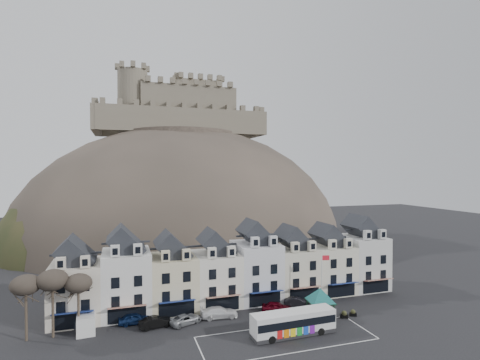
% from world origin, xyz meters
% --- Properties ---
extents(ground, '(300.00, 300.00, 0.00)m').
position_xyz_m(ground, '(0.00, 0.00, 0.00)').
color(ground, black).
rests_on(ground, ground).
extents(coach_bay_markings, '(22.00, 7.50, 0.01)m').
position_xyz_m(coach_bay_markings, '(2.00, 1.25, 0.00)').
color(coach_bay_markings, silver).
rests_on(coach_bay_markings, ground).
extents(townhouse_terrace, '(54.40, 9.35, 11.80)m').
position_xyz_m(townhouse_terrace, '(0.15, 15.97, 5.30)').
color(townhouse_terrace, beige).
rests_on(townhouse_terrace, ground).
extents(castle_hill, '(100.00, 76.00, 68.00)m').
position_xyz_m(castle_hill, '(1.25, 68.95, 0.11)').
color(castle_hill, '#38322B').
rests_on(castle_hill, ground).
extents(castle, '(50.20, 22.20, 22.00)m').
position_xyz_m(castle, '(0.51, 75.93, 40.19)').
color(castle, '#6C6252').
rests_on(castle, ground).
extents(tree_left_far, '(3.61, 3.61, 8.24)m').
position_xyz_m(tree_left_far, '(-29.00, 10.50, 6.90)').
color(tree_left_far, '#3C2E26').
rests_on(tree_left_far, ground).
extents(tree_left_mid, '(3.78, 3.78, 8.64)m').
position_xyz_m(tree_left_mid, '(-26.00, 10.50, 7.24)').
color(tree_left_mid, '#3C2E26').
rests_on(tree_left_mid, ground).
extents(tree_left_near, '(3.43, 3.43, 7.84)m').
position_xyz_m(tree_left_near, '(-23.00, 10.50, 6.55)').
color(tree_left_near, '#3C2E26').
rests_on(tree_left_near, ground).
extents(bus, '(11.17, 2.93, 3.13)m').
position_xyz_m(bus, '(3.21, 1.70, 1.73)').
color(bus, '#262628').
rests_on(bus, ground).
extents(bus_shelter, '(6.89, 6.89, 4.41)m').
position_xyz_m(bus_shelter, '(9.18, 5.33, 3.42)').
color(bus_shelter, black).
rests_on(bus_shelter, ground).
extents(red_buoy, '(1.52, 1.52, 1.88)m').
position_xyz_m(red_buoy, '(10.00, 6.70, 0.96)').
color(red_buoy, black).
rests_on(red_buoy, ground).
extents(flagpole, '(1.20, 0.34, 8.46)m').
position_xyz_m(flagpole, '(11.45, 8.61, 4.83)').
color(flagpole, silver).
rests_on(flagpole, ground).
extents(white_van, '(2.61, 5.32, 2.36)m').
position_xyz_m(white_van, '(-22.22, 11.56, 1.18)').
color(white_van, silver).
rests_on(white_van, ground).
extents(planter_west, '(1.18, 0.89, 1.06)m').
position_xyz_m(planter_west, '(12.60, 4.53, 0.51)').
color(planter_west, black).
rests_on(planter_west, ground).
extents(planter_east, '(1.08, 0.84, 0.97)m').
position_xyz_m(planter_east, '(14.24, 4.75, 0.46)').
color(planter_east, black).
rests_on(planter_east, ground).
extents(car_navy, '(4.46, 1.84, 1.51)m').
position_xyz_m(car_navy, '(-16.00, 11.61, 0.76)').
color(car_navy, '#0E1F48').
rests_on(car_navy, ground).
extents(car_black, '(4.72, 2.33, 1.49)m').
position_xyz_m(car_black, '(-13.35, 9.50, 0.74)').
color(car_black, black).
rests_on(car_black, ground).
extents(car_silver, '(5.07, 3.67, 1.30)m').
position_xyz_m(car_silver, '(-9.35, 9.50, 0.65)').
color(car_silver, gray).
rests_on(car_silver, ground).
extents(car_white, '(5.52, 2.63, 1.55)m').
position_xyz_m(car_white, '(-4.40, 10.14, 0.78)').
color(car_white, white).
rests_on(car_white, ground).
extents(car_maroon, '(4.82, 3.50, 1.53)m').
position_xyz_m(car_maroon, '(4.31, 9.50, 0.76)').
color(car_maroon, '#550411').
rests_on(car_maroon, ground).
extents(car_charcoal, '(4.37, 2.84, 1.36)m').
position_xyz_m(car_charcoal, '(8.32, 10.76, 0.68)').
color(car_charcoal, black).
rests_on(car_charcoal, ground).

